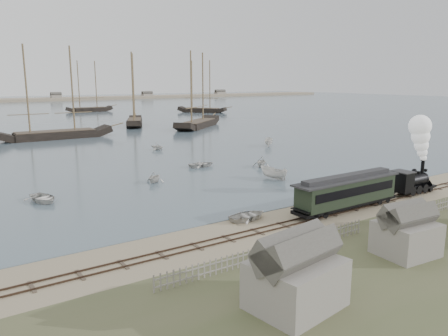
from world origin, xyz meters
TOP-DOWN VIEW (x-y plane):
  - ground at (0.00, 0.00)m, footprint 600.00×600.00m
  - harbor_water at (0.00, 170.00)m, footprint 600.00×336.00m
  - rail_track at (0.00, -2.00)m, footprint 120.00×1.80m
  - picket_fence_west at (-6.50, -7.00)m, footprint 19.00×0.10m
  - picket_fence_east at (12.50, -7.50)m, footprint 15.00×0.10m
  - shed_left at (-10.00, -13.00)m, footprint 5.00×4.00m
  - shed_mid at (2.00, -12.00)m, footprint 4.00×3.50m
  - locomotive at (19.30, -2.00)m, footprint 6.85×2.56m
  - passenger_coach at (7.20, -2.00)m, footprint 12.97×2.50m
  - beached_dinghy at (-2.62, 1.12)m, footprint 2.90×3.98m
  - rowboat_0 at (-17.07, 17.88)m, footprint 4.78×3.89m
  - rowboat_1 at (-3.50, 19.38)m, footprint 3.52×3.59m
  - rowboat_2 at (10.07, 12.41)m, footprint 4.38×2.54m
  - rowboat_3 at (6.55, 24.54)m, footprint 3.18×4.17m
  - rowboat_4 at (13.87, 19.59)m, footprint 3.88×3.93m
  - rowboat_5 at (27.81, 34.66)m, footprint 3.88×3.81m
  - rowboat_7 at (7.98, 42.54)m, footprint 3.45×3.29m
  - schooner_2 at (-3.53, 69.13)m, footprint 24.14×5.72m
  - schooner_3 at (21.54, 85.30)m, footprint 11.76×18.92m
  - schooner_4 at (34.12, 71.69)m, footprint 22.19×19.78m
  - schooner_5 at (62.69, 116.67)m, footprint 15.09×18.29m
  - schooner_8 at (27.59, 144.95)m, footprint 18.17×5.00m

SIDE VIEW (x-z plane):
  - ground at x=0.00m, z-range 0.00..0.00m
  - picket_fence_west at x=-6.50m, z-range -0.60..0.60m
  - picket_fence_east at x=12.50m, z-range -0.60..0.60m
  - shed_left at x=-10.00m, z-range -2.05..2.05m
  - shed_mid at x=2.00m, z-range -1.80..1.80m
  - harbor_water at x=0.00m, z-range 0.00..0.06m
  - rail_track at x=0.00m, z-range -0.04..0.12m
  - beached_dinghy at x=-2.62m, z-range 0.00..0.81m
  - rowboat_3 at x=6.55m, z-range 0.06..0.87m
  - rowboat_0 at x=-17.07m, z-range 0.06..0.93m
  - rowboat_7 at x=7.98m, z-range 0.06..1.47m
  - rowboat_1 at x=-3.50m, z-range 0.06..1.49m
  - rowboat_5 at x=27.81m, z-range 0.06..1.59m
  - rowboat_4 at x=13.87m, z-range 0.06..1.63m
  - rowboat_2 at x=10.07m, z-range 0.06..1.65m
  - passenger_coach at x=7.20m, z-range 0.43..3.58m
  - locomotive at x=19.30m, z-range -0.32..8.22m
  - schooner_2 at x=-3.53m, z-range 0.06..20.06m
  - schooner_3 at x=21.54m, z-range 0.06..20.06m
  - schooner_4 at x=34.12m, z-range 0.06..20.06m
  - schooner_5 at x=62.69m, z-range 0.06..20.06m
  - schooner_8 at x=27.59m, z-range 0.06..20.06m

